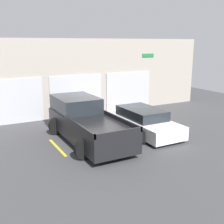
# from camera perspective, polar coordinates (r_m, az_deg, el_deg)

# --- Properties ---
(ground_plane) EXTENTS (28.00, 28.00, 0.00)m
(ground_plane) POSITION_cam_1_polar(r_m,az_deg,el_deg) (14.65, -2.17, -3.21)
(ground_plane) COLOR #3D3D3F
(shophouse_building) EXTENTS (17.96, 0.68, 4.56)m
(shophouse_building) POSITION_cam_1_polar(r_m,az_deg,el_deg) (17.14, -7.14, 6.86)
(shophouse_building) COLOR #9E9389
(shophouse_building) RESTS_ON ground
(pickup_truck) EXTENTS (2.61, 5.50, 1.81)m
(pickup_truck) POSITION_cam_1_polar(r_m,az_deg,el_deg) (12.67, -5.43, -1.98)
(pickup_truck) COLOR black
(pickup_truck) RESTS_ON ground
(sedan_white) EXTENTS (2.17, 4.49, 1.20)m
(sedan_white) POSITION_cam_1_polar(r_m,az_deg,el_deg) (13.82, 6.21, -1.86)
(sedan_white) COLOR white
(sedan_white) RESTS_ON ground
(parking_stripe_far_left) EXTENTS (0.12, 2.20, 0.01)m
(parking_stripe_far_left) POSITION_cam_1_polar(r_m,az_deg,el_deg) (12.17, -11.02, -7.07)
(parking_stripe_far_left) COLOR gold
(parking_stripe_far_left) RESTS_ON ground
(parking_stripe_left) EXTENTS (0.12, 2.20, 0.01)m
(parking_stripe_left) POSITION_cam_1_polar(r_m,az_deg,el_deg) (13.24, 1.03, -5.07)
(parking_stripe_left) COLOR gold
(parking_stripe_left) RESTS_ON ground
(parking_stripe_centre) EXTENTS (0.12, 2.20, 0.01)m
(parking_stripe_centre) POSITION_cam_1_polar(r_m,az_deg,el_deg) (14.80, 10.85, -3.26)
(parking_stripe_centre) COLOR gold
(parking_stripe_centre) RESTS_ON ground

